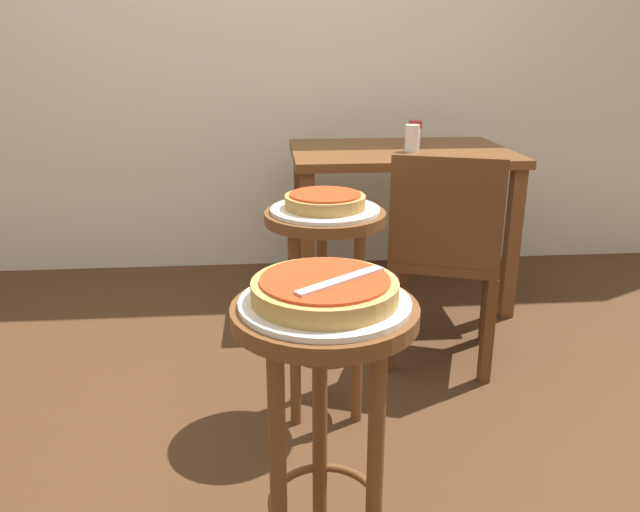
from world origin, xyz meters
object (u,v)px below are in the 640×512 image
at_px(dining_table, 399,172).
at_px(stool_middle, 325,269).
at_px(cup_near_edge, 412,138).
at_px(pizza_server_knife, 341,280).
at_px(cup_far_edge, 415,132).
at_px(pizza_middle, 325,201).
at_px(condiment_shaker, 417,138).
at_px(pizza_foreground, 325,289).
at_px(stool_foreground, 325,388).
at_px(serving_plate_foreground, 325,303).
at_px(serving_plate_middle, 325,210).
at_px(wooden_chair, 445,252).

bearing_deg(dining_table, stool_middle, -113.58).
bearing_deg(stool_middle, cup_near_edge, 63.05).
bearing_deg(pizza_server_knife, cup_far_edge, 36.50).
bearing_deg(pizza_middle, condiment_shaker, 63.35).
distance_m(pizza_foreground, pizza_middle, 0.74).
bearing_deg(stool_foreground, dining_table, 73.54).
bearing_deg(pizza_middle, cup_near_edge, 63.05).
bearing_deg(stool_middle, serving_plate_foreground, -95.36).
relative_size(stool_foreground, condiment_shaker, 8.10).
relative_size(cup_far_edge, pizza_server_knife, 0.53).
relative_size(serving_plate_foreground, serving_plate_middle, 1.01).
xyz_separation_m(pizza_middle, cup_near_edge, (0.49, 0.97, 0.05)).
xyz_separation_m(pizza_middle, pizza_server_knife, (-0.04, -0.75, 0.03)).
relative_size(serving_plate_foreground, cup_near_edge, 2.85).
xyz_separation_m(serving_plate_foreground, serving_plate_middle, (0.07, 0.73, 0.00)).
bearing_deg(pizza_foreground, serving_plate_middle, 84.64).
distance_m(serving_plate_foreground, dining_table, 1.86).
xyz_separation_m(serving_plate_foreground, stool_middle, (0.07, 0.73, -0.20)).
height_order(serving_plate_middle, pizza_server_knife, pizza_server_knife).
distance_m(pizza_foreground, cup_far_edge, 2.02).
bearing_deg(condiment_shaker, cup_far_edge, 80.93).
bearing_deg(serving_plate_middle, condiment_shaker, 63.35).
distance_m(stool_middle, pizza_server_knife, 0.80).
bearing_deg(cup_near_edge, serving_plate_foreground, -108.26).
height_order(serving_plate_foreground, pizza_middle, pizza_middle).
height_order(pizza_foreground, pizza_server_knife, pizza_server_knife).
distance_m(stool_foreground, condiment_shaker, 1.93).
bearing_deg(stool_foreground, pizza_foreground, 82.87).
xyz_separation_m(dining_table, pizza_server_knife, (-0.50, -1.80, 0.15)).
bearing_deg(serving_plate_middle, pizza_foreground, -95.36).
xyz_separation_m(pizza_middle, cup_far_edge, (0.56, 1.19, 0.05)).
xyz_separation_m(stool_foreground, serving_plate_foreground, (0.00, 0.00, 0.20)).
bearing_deg(pizza_foreground, pizza_server_knife, -33.69).
bearing_deg(cup_near_edge, serving_plate_middle, -116.95).
xyz_separation_m(stool_middle, pizza_middle, (-0.00, 0.00, 0.22)).
bearing_deg(serving_plate_middle, dining_table, 66.42).
xyz_separation_m(stool_foreground, cup_near_edge, (0.56, 1.70, 0.27)).
distance_m(cup_far_edge, wooden_chair, 0.93).
distance_m(dining_table, condiment_shaker, 0.18).
bearing_deg(serving_plate_middle, cup_far_edge, 64.86).
xyz_separation_m(stool_foreground, dining_table, (0.53, 1.78, 0.10)).
relative_size(condiment_shaker, wooden_chair, 0.10).
distance_m(serving_plate_foreground, stool_middle, 0.76).
relative_size(cup_near_edge, cup_far_edge, 1.06).
xyz_separation_m(pizza_foreground, serving_plate_middle, (0.07, 0.73, -0.03)).
height_order(cup_far_edge, condiment_shaker, cup_far_edge).
xyz_separation_m(cup_far_edge, pizza_server_knife, (-0.60, -1.94, -0.02)).
height_order(pizza_middle, dining_table, pizza_middle).
xyz_separation_m(cup_near_edge, cup_far_edge, (0.06, 0.22, -0.00)).
distance_m(serving_plate_foreground, wooden_chair, 1.22).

